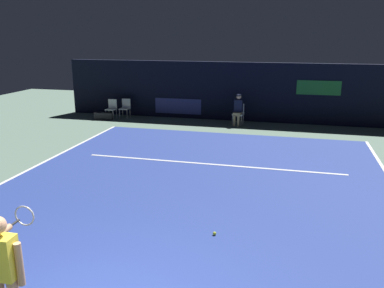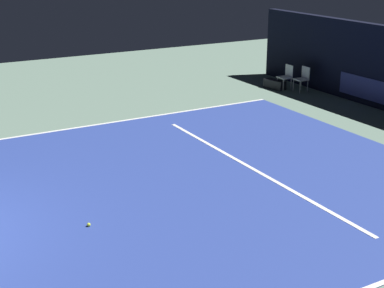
{
  "view_description": "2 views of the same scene",
  "coord_description": "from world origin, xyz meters",
  "px_view_note": "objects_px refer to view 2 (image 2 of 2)",
  "views": [
    {
      "loc": [
        2.3,
        -4.02,
        3.79
      ],
      "look_at": [
        -0.4,
        6.61,
        0.79
      ],
      "focal_mm": 37.69,
      "sensor_mm": 36.0,
      "label": 1
    },
    {
      "loc": [
        10.11,
        0.02,
        4.88
      ],
      "look_at": [
        0.14,
        5.61,
        0.91
      ],
      "focal_mm": 53.23,
      "sensor_mm": 36.0,
      "label": 2
    }
  ],
  "objects_px": {
    "courtside_chair_far": "(303,78)",
    "tennis_ball": "(89,225)",
    "equipment_bag": "(275,84)",
    "courtside_chair_near": "(286,76)"
  },
  "relations": [
    {
      "from": "courtside_chair_near",
      "to": "courtside_chair_far",
      "type": "height_order",
      "value": "same"
    },
    {
      "from": "tennis_ball",
      "to": "courtside_chair_far",
      "type": "bearing_deg",
      "value": 121.51
    },
    {
      "from": "courtside_chair_near",
      "to": "tennis_ball",
      "type": "bearing_deg",
      "value": -55.49
    },
    {
      "from": "courtside_chair_far",
      "to": "equipment_bag",
      "type": "relative_size",
      "value": 1.05
    },
    {
      "from": "tennis_ball",
      "to": "equipment_bag",
      "type": "bearing_deg",
      "value": 126.35
    },
    {
      "from": "courtside_chair_near",
      "to": "courtside_chair_far",
      "type": "xyz_separation_m",
      "value": [
        0.55,
        0.3,
        0.0
      ]
    },
    {
      "from": "courtside_chair_far",
      "to": "equipment_bag",
      "type": "bearing_deg",
      "value": -143.83
    },
    {
      "from": "courtside_chair_far",
      "to": "tennis_ball",
      "type": "height_order",
      "value": "courtside_chair_far"
    },
    {
      "from": "equipment_bag",
      "to": "courtside_chair_near",
      "type": "bearing_deg",
      "value": 36.58
    },
    {
      "from": "courtside_chair_far",
      "to": "tennis_ball",
      "type": "distance_m",
      "value": 11.96
    }
  ]
}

